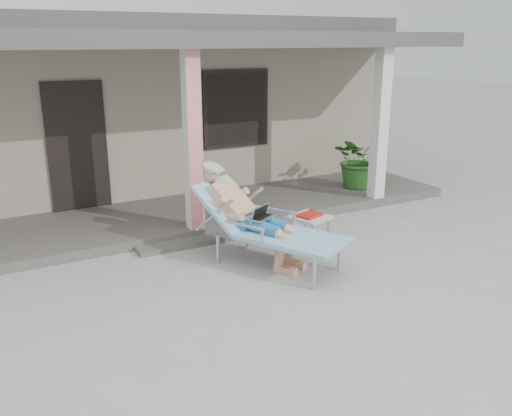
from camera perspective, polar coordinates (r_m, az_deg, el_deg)
ground at (r=6.54m, az=0.92°, el=-8.77°), size 60.00×60.00×0.00m
house at (r=12.03m, az=-14.61°, el=10.98°), size 10.40×5.40×3.30m
porch_deck at (r=9.06m, az=-8.38°, el=-0.90°), size 10.00×2.00×0.15m
porch_overhang at (r=8.57m, az=-9.07°, el=16.51°), size 10.00×2.30×2.85m
porch_step at (r=8.06m, az=-5.53°, el=-3.41°), size 2.00×0.30×0.07m
lounger at (r=7.09m, az=0.15°, el=0.69°), size 1.66×2.17×1.38m
side_table at (r=7.94m, az=5.66°, el=-1.11°), size 0.63×0.63×0.45m
potted_palm at (r=10.54m, az=10.75°, el=5.15°), size 1.12×1.00×1.13m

